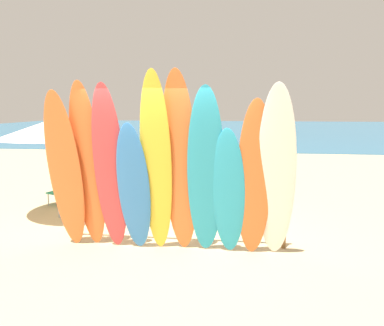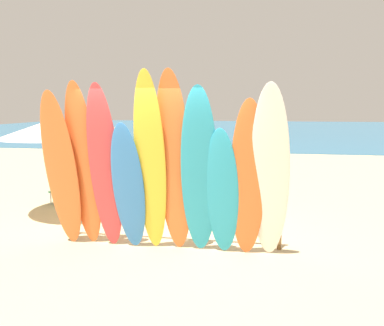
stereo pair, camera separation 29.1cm
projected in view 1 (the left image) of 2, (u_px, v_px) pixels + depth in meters
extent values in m
plane|color=tan|center=(224.00, 150.00, 20.23)|extent=(60.00, 60.00, 0.00)
cube|color=teal|center=(235.00, 129.00, 38.76)|extent=(60.00, 40.00, 0.02)
cylinder|color=brown|center=(73.00, 221.00, 6.71)|extent=(0.07, 0.07, 0.61)
cylinder|color=brown|center=(284.00, 230.00, 6.23)|extent=(0.07, 0.07, 0.61)
cylinder|color=brown|center=(174.00, 207.00, 6.43)|extent=(3.66, 0.06, 0.06)
ellipsoid|color=orange|center=(65.00, 171.00, 6.07)|extent=(0.61, 0.62, 2.50)
ellipsoid|color=orange|center=(88.00, 167.00, 6.08)|extent=(0.51, 0.58, 2.64)
ellipsoid|color=#D13D42|center=(110.00, 169.00, 5.95)|extent=(0.50, 0.62, 2.60)
ellipsoid|color=#337AD1|center=(134.00, 188.00, 5.93)|extent=(0.51, 0.61, 2.04)
ellipsoid|color=yellow|center=(156.00, 165.00, 5.81)|extent=(0.51, 0.75, 2.77)
ellipsoid|color=orange|center=(180.00, 164.00, 5.84)|extent=(0.57, 0.65, 2.79)
ellipsoid|color=#289EC6|center=(206.00, 173.00, 5.73)|extent=(0.59, 0.77, 2.55)
ellipsoid|color=#289EC6|center=(228.00, 193.00, 5.78)|extent=(0.53, 0.62, 1.97)
ellipsoid|color=orange|center=(254.00, 181.00, 5.66)|extent=(0.54, 0.64, 2.37)
ellipsoid|color=white|center=(276.00, 174.00, 5.58)|extent=(0.61, 0.83, 2.58)
cylinder|color=tan|center=(169.00, 157.00, 14.64)|extent=(0.12, 0.12, 0.76)
cylinder|color=tan|center=(160.00, 157.00, 14.57)|extent=(0.12, 0.12, 0.76)
cube|color=#33A36B|center=(164.00, 148.00, 14.56)|extent=(0.41, 0.25, 0.18)
cube|color=#33A36B|center=(164.00, 138.00, 14.51)|extent=(0.44, 0.33, 0.60)
sphere|color=tan|center=(164.00, 127.00, 14.45)|extent=(0.22, 0.22, 0.22)
cylinder|color=tan|center=(171.00, 137.00, 14.56)|extent=(0.09, 0.09, 0.53)
cylinder|color=tan|center=(157.00, 138.00, 14.45)|extent=(0.09, 0.09, 0.53)
cylinder|color=#9E704C|center=(108.00, 175.00, 10.55)|extent=(0.13, 0.13, 0.83)
cylinder|color=#9E704C|center=(119.00, 176.00, 10.44)|extent=(0.13, 0.13, 0.83)
cube|color=#2D4CB2|center=(113.00, 162.00, 10.45)|extent=(0.44, 0.27, 0.20)
cube|color=silver|center=(113.00, 148.00, 10.39)|extent=(0.46, 0.30, 0.65)
sphere|color=#9E704C|center=(112.00, 131.00, 10.33)|extent=(0.23, 0.23, 0.23)
cylinder|color=#9E704C|center=(104.00, 146.00, 10.48)|extent=(0.10, 0.10, 0.58)
cylinder|color=#9E704C|center=(122.00, 147.00, 10.30)|extent=(0.10, 0.10, 0.58)
cylinder|color=#B7B7BC|center=(48.00, 200.00, 8.92)|extent=(0.02, 0.02, 0.28)
cylinder|color=#B7B7BC|center=(62.00, 202.00, 8.72)|extent=(0.02, 0.02, 0.28)
cylinder|color=#B7B7BC|center=(61.00, 196.00, 9.25)|extent=(0.02, 0.02, 0.28)
cylinder|color=#B7B7BC|center=(74.00, 198.00, 9.05)|extent=(0.02, 0.02, 0.28)
cube|color=#2D9370|center=(61.00, 192.00, 8.96)|extent=(0.63, 0.60, 0.03)
cube|color=#2D9370|center=(72.00, 179.00, 9.23)|extent=(0.57, 0.44, 0.50)
cylinder|color=silver|center=(57.00, 171.00, 7.86)|extent=(0.04, 0.04, 1.92)
cone|color=silver|center=(55.00, 128.00, 7.73)|extent=(2.26, 2.26, 0.40)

